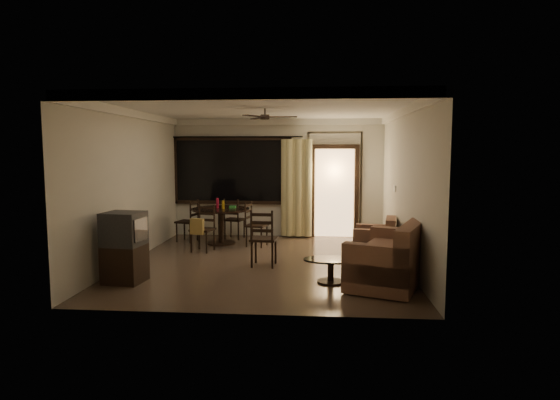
# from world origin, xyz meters

# --- Properties ---
(ground) EXTENTS (5.50, 5.50, 0.00)m
(ground) POSITION_xyz_m (0.00, 0.00, 0.00)
(ground) COLOR #7F6651
(ground) RESTS_ON ground
(room_shell) EXTENTS (5.50, 6.70, 5.50)m
(room_shell) POSITION_xyz_m (0.59, 1.77, 1.83)
(room_shell) COLOR beige
(room_shell) RESTS_ON ground
(dining_table) EXTENTS (1.26, 1.26, 1.01)m
(dining_table) POSITION_xyz_m (-1.17, 1.69, 0.62)
(dining_table) COLOR black
(dining_table) RESTS_ON ground
(dining_chair_west) EXTENTS (0.51, 0.51, 0.95)m
(dining_chair_west) POSITION_xyz_m (-1.99, 1.89, 0.28)
(dining_chair_west) COLOR black
(dining_chair_west) RESTS_ON ground
(dining_chair_east) EXTENTS (0.51, 0.51, 0.95)m
(dining_chair_east) POSITION_xyz_m (-0.36, 1.48, 0.28)
(dining_chair_east) COLOR black
(dining_chair_east) RESTS_ON ground
(dining_chair_south) EXTENTS (0.51, 0.55, 0.95)m
(dining_chair_south) POSITION_xyz_m (-1.38, 0.85, 0.31)
(dining_chair_south) COLOR black
(dining_chair_south) RESTS_ON ground
(dining_chair_north) EXTENTS (0.51, 0.51, 0.95)m
(dining_chair_north) POSITION_xyz_m (-0.98, 2.29, 0.28)
(dining_chair_north) COLOR black
(dining_chair_north) RESTS_ON ground
(tv_cabinet) EXTENTS (0.64, 0.58, 1.11)m
(tv_cabinet) POSITION_xyz_m (-2.05, -1.45, 0.56)
(tv_cabinet) COLOR black
(tv_cabinet) RESTS_ON ground
(sofa) EXTENTS (1.52, 2.00, 0.95)m
(sofa) POSITION_xyz_m (2.11, -1.21, 0.38)
(sofa) COLOR #4F2D24
(sofa) RESTS_ON ground
(armchair) EXTENTS (0.88, 0.88, 0.77)m
(armchair) POSITION_xyz_m (2.10, 0.52, 0.32)
(armchair) COLOR #4F2D24
(armchair) RESTS_ON ground
(coffee_table) EXTENTS (0.85, 0.51, 0.38)m
(coffee_table) POSITION_xyz_m (1.16, -1.22, 0.25)
(coffee_table) COLOR black
(coffee_table) RESTS_ON ground
(side_chair) EXTENTS (0.48, 0.48, 1.02)m
(side_chair) POSITION_xyz_m (-0.00, -0.25, 0.30)
(side_chair) COLOR black
(side_chair) RESTS_ON ground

